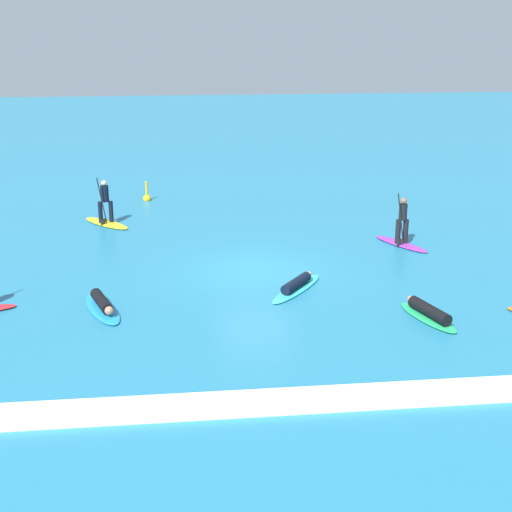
{
  "coord_description": "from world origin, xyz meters",
  "views": [
    {
      "loc": [
        -2.58,
        -22.84,
        7.97
      ],
      "look_at": [
        0.0,
        0.0,
        0.5
      ],
      "focal_mm": 51.08,
      "sensor_mm": 36.0,
      "label": 1
    }
  ],
  "objects_px": {
    "surfer_on_blue_board": "(102,305)",
    "marker_buoy": "(147,197)",
    "surfer_on_teal_board": "(297,285)",
    "surfer_on_yellow_board": "(106,213)",
    "surfer_on_purple_board": "(402,232)",
    "surfer_on_green_board": "(428,313)"
  },
  "relations": [
    {
      "from": "surfer_on_teal_board",
      "to": "surfer_on_blue_board",
      "type": "xyz_separation_m",
      "value": [
        -5.84,
        -1.01,
        0.0
      ]
    },
    {
      "from": "surfer_on_blue_board",
      "to": "surfer_on_yellow_board",
      "type": "bearing_deg",
      "value": 164.93
    },
    {
      "from": "marker_buoy",
      "to": "surfer_on_teal_board",
      "type": "bearing_deg",
      "value": -68.12
    },
    {
      "from": "surfer_on_yellow_board",
      "to": "surfer_on_blue_board",
      "type": "relative_size",
      "value": 0.89
    },
    {
      "from": "surfer_on_purple_board",
      "to": "surfer_on_yellow_board",
      "type": "height_order",
      "value": "surfer_on_purple_board"
    },
    {
      "from": "surfer_on_green_board",
      "to": "surfer_on_blue_board",
      "type": "bearing_deg",
      "value": 62.26
    },
    {
      "from": "surfer_on_green_board",
      "to": "marker_buoy",
      "type": "height_order",
      "value": "marker_buoy"
    },
    {
      "from": "surfer_on_teal_board",
      "to": "marker_buoy",
      "type": "bearing_deg",
      "value": 58.38
    },
    {
      "from": "surfer_on_purple_board",
      "to": "surfer_on_blue_board",
      "type": "height_order",
      "value": "surfer_on_purple_board"
    },
    {
      "from": "surfer_on_blue_board",
      "to": "marker_buoy",
      "type": "distance_m",
      "value": 13.41
    },
    {
      "from": "surfer_on_teal_board",
      "to": "surfer_on_blue_board",
      "type": "height_order",
      "value": "surfer_on_blue_board"
    },
    {
      "from": "surfer_on_purple_board",
      "to": "surfer_on_yellow_board",
      "type": "distance_m",
      "value": 11.88
    },
    {
      "from": "surfer_on_green_board",
      "to": "surfer_on_blue_board",
      "type": "relative_size",
      "value": 0.9
    },
    {
      "from": "surfer_on_purple_board",
      "to": "surfer_on_teal_board",
      "type": "height_order",
      "value": "surfer_on_purple_board"
    },
    {
      "from": "surfer_on_green_board",
      "to": "surfer_on_blue_board",
      "type": "distance_m",
      "value": 9.27
    },
    {
      "from": "marker_buoy",
      "to": "surfer_on_purple_board",
      "type": "bearing_deg",
      "value": -40.31
    },
    {
      "from": "surfer_on_purple_board",
      "to": "surfer_on_blue_board",
      "type": "bearing_deg",
      "value": -91.35
    },
    {
      "from": "surfer_on_teal_board",
      "to": "surfer_on_yellow_board",
      "type": "bearing_deg",
      "value": 74.26
    },
    {
      "from": "surfer_on_yellow_board",
      "to": "surfer_on_teal_board",
      "type": "relative_size",
      "value": 0.91
    },
    {
      "from": "surfer_on_blue_board",
      "to": "marker_buoy",
      "type": "xyz_separation_m",
      "value": [
        0.87,
        13.38,
        -0.0
      ]
    },
    {
      "from": "surfer_on_purple_board",
      "to": "surfer_on_yellow_board",
      "type": "relative_size",
      "value": 1.03
    },
    {
      "from": "surfer_on_yellow_board",
      "to": "surfer_on_blue_board",
      "type": "xyz_separation_m",
      "value": [
        0.66,
        -9.4,
        -0.31
      ]
    }
  ]
}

